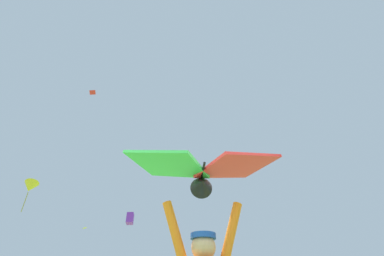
% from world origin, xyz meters
% --- Properties ---
extents(held_stunt_kite, '(1.66, 0.91, 0.39)m').
position_xyz_m(held_stunt_kite, '(0.33, 0.02, 2.23)').
color(held_stunt_kite, black).
extents(distant_kite_red_high_left, '(0.66, 0.67, 0.23)m').
position_xyz_m(distant_kite_red_high_left, '(-6.88, 15.56, 16.43)').
color(distant_kite_red_high_left, red).
extents(distant_kite_purple_low_left, '(0.83, 1.04, 1.39)m').
position_xyz_m(distant_kite_purple_low_left, '(-4.00, 29.47, 9.46)').
color(distant_kite_purple_low_left, purple).
extents(distant_kite_yellow_mid_right, '(0.55, 0.55, 0.19)m').
position_xyz_m(distant_kite_yellow_mid_right, '(-9.89, 33.06, 9.11)').
color(distant_kite_yellow_mid_right, yellow).
extents(distant_kite_yellow_mid_left, '(1.51, 1.64, 2.59)m').
position_xyz_m(distant_kite_yellow_mid_left, '(-10.74, 18.59, 8.82)').
color(distant_kite_yellow_mid_left, yellow).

